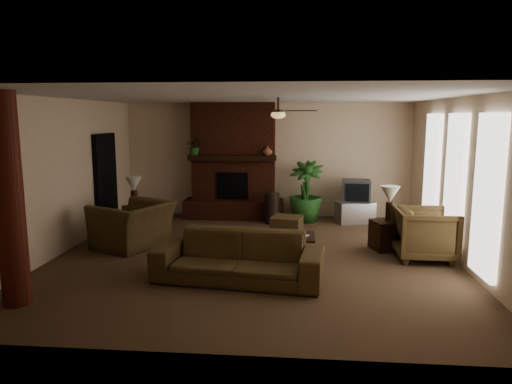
# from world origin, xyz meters

# --- Properties ---
(room_shell) EXTENTS (7.00, 7.00, 7.00)m
(room_shell) POSITION_xyz_m (0.00, 0.00, 1.40)
(room_shell) COLOR brown
(room_shell) RESTS_ON ground
(fireplace) EXTENTS (2.40, 0.70, 2.80)m
(fireplace) POSITION_xyz_m (-0.80, 3.22, 1.16)
(fireplace) COLOR #4E2215
(fireplace) RESTS_ON ground
(windows) EXTENTS (0.08, 3.65, 2.35)m
(windows) POSITION_xyz_m (3.45, 0.20, 1.35)
(windows) COLOR white
(windows) RESTS_ON ground
(log_column) EXTENTS (0.36, 0.36, 2.80)m
(log_column) POSITION_xyz_m (-2.95, -2.40, 1.40)
(log_column) COLOR #5B2216
(log_column) RESTS_ON ground
(doorway) EXTENTS (0.10, 1.00, 2.10)m
(doorway) POSITION_xyz_m (-3.44, 1.80, 1.05)
(doorway) COLOR black
(doorway) RESTS_ON ground
(ceiling_fan) EXTENTS (1.35, 1.35, 0.37)m
(ceiling_fan) POSITION_xyz_m (0.40, 0.30, 2.53)
(ceiling_fan) COLOR #322416
(ceiling_fan) RESTS_ON ceiling
(sofa) EXTENTS (2.60, 1.04, 0.99)m
(sofa) POSITION_xyz_m (-0.12, -1.24, 0.49)
(sofa) COLOR #503E22
(sofa) RESTS_ON ground
(armchair_left) EXTENTS (1.31, 1.54, 1.14)m
(armchair_left) POSITION_xyz_m (-2.36, 0.43, 0.57)
(armchair_left) COLOR #503E22
(armchair_left) RESTS_ON ground
(armchair_right) EXTENTS (0.92, 0.98, 0.99)m
(armchair_right) POSITION_xyz_m (2.98, 0.10, 0.50)
(armchair_right) COLOR #503E22
(armchair_right) RESTS_ON ground
(coffee_table) EXTENTS (1.20, 0.70, 0.43)m
(coffee_table) POSITION_xyz_m (0.46, -0.11, 0.37)
(coffee_table) COLOR black
(coffee_table) RESTS_ON ground
(ottoman) EXTENTS (0.70, 0.70, 0.40)m
(ottoman) POSITION_xyz_m (0.55, 1.55, 0.20)
(ottoman) COLOR #503E22
(ottoman) RESTS_ON ground
(tv_stand) EXTENTS (0.95, 0.71, 0.50)m
(tv_stand) POSITION_xyz_m (2.11, 2.87, 0.25)
(tv_stand) COLOR #BDBDBF
(tv_stand) RESTS_ON ground
(tv) EXTENTS (0.69, 0.58, 0.52)m
(tv) POSITION_xyz_m (2.12, 2.84, 0.76)
(tv) COLOR #3A3A3C
(tv) RESTS_ON tv_stand
(floor_vase) EXTENTS (0.34, 0.34, 0.77)m
(floor_vase) POSITION_xyz_m (0.18, 2.63, 0.43)
(floor_vase) COLOR black
(floor_vase) RESTS_ON ground
(floor_plant) EXTENTS (1.09, 1.57, 0.80)m
(floor_plant) POSITION_xyz_m (0.96, 2.91, 0.40)
(floor_plant) COLOR #295A24
(floor_plant) RESTS_ON ground
(side_table_left) EXTENTS (0.66, 0.66, 0.55)m
(side_table_left) POSITION_xyz_m (-2.73, 1.54, 0.28)
(side_table_left) COLOR black
(side_table_left) RESTS_ON ground
(lamp_left) EXTENTS (0.40, 0.40, 0.65)m
(lamp_left) POSITION_xyz_m (-2.73, 1.57, 1.00)
(lamp_left) COLOR #322416
(lamp_left) RESTS_ON side_table_left
(side_table_right) EXTENTS (0.63, 0.63, 0.55)m
(side_table_right) POSITION_xyz_m (2.43, 0.65, 0.28)
(side_table_right) COLOR black
(side_table_right) RESTS_ON ground
(lamp_right) EXTENTS (0.43, 0.43, 0.65)m
(lamp_right) POSITION_xyz_m (2.47, 0.68, 1.00)
(lamp_right) COLOR #322416
(lamp_right) RESTS_ON side_table_right
(mantel_plant) EXTENTS (0.48, 0.51, 0.33)m
(mantel_plant) POSITION_xyz_m (-1.69, 2.95, 1.72)
(mantel_plant) COLOR #295A24
(mantel_plant) RESTS_ON fireplace
(mantel_vase) EXTENTS (0.22, 0.23, 0.22)m
(mantel_vase) POSITION_xyz_m (0.05, 2.95, 1.67)
(mantel_vase) COLOR #955A3B
(mantel_vase) RESTS_ON fireplace
(book_a) EXTENTS (0.22, 0.06, 0.29)m
(book_a) POSITION_xyz_m (0.20, -0.16, 0.57)
(book_a) COLOR #999999
(book_a) RESTS_ON coffee_table
(book_b) EXTENTS (0.20, 0.12, 0.29)m
(book_b) POSITION_xyz_m (0.72, -0.17, 0.58)
(book_b) COLOR #999999
(book_b) RESTS_ON coffee_table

